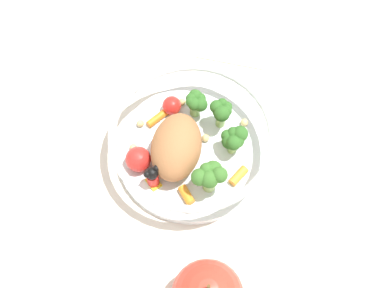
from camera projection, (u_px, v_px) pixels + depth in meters
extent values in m
plane|color=silver|center=(200.00, 154.00, 0.72)|extent=(2.40, 2.40, 0.00)
cylinder|color=white|center=(192.00, 154.00, 0.71)|extent=(0.20, 0.20, 0.01)
torus|color=white|center=(192.00, 136.00, 0.66)|extent=(0.21, 0.21, 0.01)
ellipsoid|color=#9E663D|center=(176.00, 147.00, 0.67)|extent=(0.10, 0.08, 0.06)
cylinder|color=#7FAD5B|center=(195.00, 109.00, 0.72)|extent=(0.01, 0.01, 0.02)
sphere|color=#2D6023|center=(194.00, 104.00, 0.70)|extent=(0.02, 0.02, 0.02)
sphere|color=#2D6023|center=(200.00, 104.00, 0.70)|extent=(0.02, 0.02, 0.02)
sphere|color=#2D6023|center=(201.00, 99.00, 0.71)|extent=(0.01, 0.01, 0.01)
sphere|color=#2D6023|center=(195.00, 97.00, 0.71)|extent=(0.02, 0.02, 0.02)
sphere|color=#2D6023|center=(191.00, 99.00, 0.70)|extent=(0.01, 0.01, 0.01)
sphere|color=#2D6023|center=(191.00, 102.00, 0.70)|extent=(0.02, 0.02, 0.02)
cylinder|color=#8EB766|center=(221.00, 119.00, 0.71)|extent=(0.01, 0.01, 0.03)
sphere|color=#2D6023|center=(222.00, 114.00, 0.68)|extent=(0.02, 0.02, 0.02)
sphere|color=#2D6023|center=(226.00, 111.00, 0.69)|extent=(0.02, 0.02, 0.02)
sphere|color=#2D6023|center=(227.00, 107.00, 0.69)|extent=(0.01, 0.01, 0.01)
sphere|color=#2D6023|center=(222.00, 104.00, 0.69)|extent=(0.01, 0.01, 0.01)
sphere|color=#2D6023|center=(217.00, 107.00, 0.69)|extent=(0.02, 0.02, 0.02)
sphere|color=#2D6023|center=(218.00, 112.00, 0.69)|extent=(0.01, 0.01, 0.01)
cylinder|color=#8EB766|center=(209.00, 183.00, 0.67)|extent=(0.02, 0.02, 0.03)
sphere|color=#386B28|center=(210.00, 179.00, 0.64)|extent=(0.02, 0.02, 0.02)
sphere|color=#386B28|center=(220.00, 175.00, 0.64)|extent=(0.02, 0.02, 0.02)
sphere|color=#386B28|center=(213.00, 170.00, 0.65)|extent=(0.02, 0.02, 0.02)
sphere|color=#386B28|center=(207.00, 170.00, 0.65)|extent=(0.02, 0.02, 0.02)
sphere|color=#386B28|center=(201.00, 177.00, 0.64)|extent=(0.02, 0.02, 0.02)
cylinder|color=#8EB766|center=(232.00, 146.00, 0.70)|extent=(0.01, 0.01, 0.02)
sphere|color=#2D6023|center=(234.00, 143.00, 0.67)|extent=(0.02, 0.02, 0.02)
sphere|color=#2D6023|center=(237.00, 142.00, 0.68)|extent=(0.02, 0.02, 0.02)
sphere|color=#2D6023|center=(240.00, 134.00, 0.68)|extent=(0.02, 0.02, 0.02)
sphere|color=#2D6023|center=(233.00, 133.00, 0.68)|extent=(0.02, 0.02, 0.02)
sphere|color=#2D6023|center=(227.00, 136.00, 0.68)|extent=(0.02, 0.02, 0.02)
sphere|color=#2D6023|center=(230.00, 142.00, 0.68)|extent=(0.02, 0.02, 0.02)
cube|color=yellow|center=(153.00, 183.00, 0.68)|extent=(0.02, 0.02, 0.00)
cylinder|color=red|center=(153.00, 179.00, 0.67)|extent=(0.02, 0.02, 0.02)
sphere|color=black|center=(152.00, 173.00, 0.66)|extent=(0.02, 0.02, 0.02)
sphere|color=black|center=(156.00, 168.00, 0.65)|extent=(0.01, 0.01, 0.01)
sphere|color=black|center=(147.00, 174.00, 0.65)|extent=(0.01, 0.01, 0.01)
cylinder|color=orange|center=(158.00, 118.00, 0.72)|extent=(0.03, 0.03, 0.01)
cylinder|color=orange|center=(186.00, 195.00, 0.67)|extent=(0.03, 0.02, 0.01)
cylinder|color=orange|center=(239.00, 176.00, 0.68)|extent=(0.03, 0.03, 0.01)
sphere|color=red|center=(138.00, 159.00, 0.68)|extent=(0.03, 0.03, 0.03)
sphere|color=red|center=(172.00, 106.00, 0.72)|extent=(0.03, 0.03, 0.03)
sphere|color=tan|center=(182.00, 102.00, 0.73)|extent=(0.01, 0.01, 0.01)
sphere|color=#D1B775|center=(244.00, 122.00, 0.72)|extent=(0.01, 0.01, 0.01)
sphere|color=#D1B775|center=(206.00, 138.00, 0.71)|extent=(0.01, 0.01, 0.01)
sphere|color=#D1B775|center=(188.00, 209.00, 0.66)|extent=(0.01, 0.01, 0.01)
sphere|color=#D1B775|center=(133.00, 147.00, 0.70)|extent=(0.01, 0.01, 0.01)
sphere|color=tan|center=(180.00, 124.00, 0.72)|extent=(0.01, 0.01, 0.01)
sphere|color=tan|center=(180.00, 117.00, 0.72)|extent=(0.01, 0.01, 0.01)
sphere|color=#D1B775|center=(140.00, 123.00, 0.72)|extent=(0.01, 0.01, 0.01)
cylinder|color=brown|center=(209.00, 287.00, 0.55)|extent=(0.00, 0.00, 0.01)
cube|color=silver|center=(239.00, 26.00, 0.81)|extent=(0.16, 0.13, 0.01)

